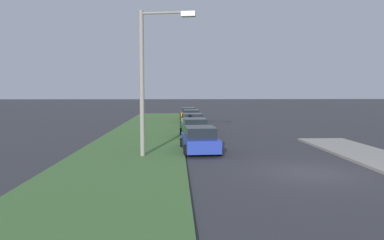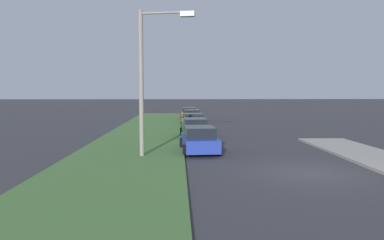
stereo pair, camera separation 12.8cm
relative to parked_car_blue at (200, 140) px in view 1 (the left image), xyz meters
The scene contains 8 objects.
ground 6.94m from the parked_car_blue, 140.93° to the right, with size 300.00×300.00×0.00m, color #38383D.
grass_median 6.08m from the parked_car_blue, 39.84° to the left, with size 60.00×6.00×0.12m, color #477238.
parked_car_blue is the anchor object (origin of this frame).
parked_car_green 6.21m from the parked_car_blue, ahead, with size 4.38×2.17×1.47m.
parked_car_silver 12.02m from the parked_car_blue, ahead, with size 4.40×2.21×1.47m.
parked_car_black 18.67m from the parked_car_blue, ahead, with size 4.37×2.16×1.47m.
parked_car_orange 24.05m from the parked_car_blue, ahead, with size 4.33×2.08×1.47m.
streetlight 4.87m from the parked_car_blue, 121.84° to the left, with size 0.76×2.86×7.50m.
Camera 1 is at (-14.61, 5.65, 3.43)m, focal length 33.34 mm.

